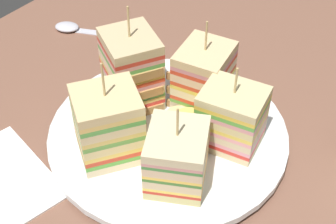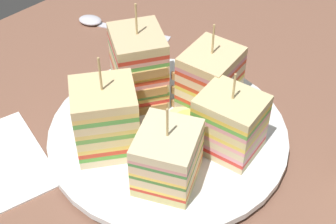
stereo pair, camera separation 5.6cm
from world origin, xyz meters
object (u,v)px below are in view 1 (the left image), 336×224
(sandwich_wedge_2, at_px, (177,157))
(chip_pile, at_px, (183,123))
(plate, at_px, (168,135))
(sandwich_wedge_1, at_px, (109,125))
(spoon, at_px, (79,29))
(sandwich_wedge_4, at_px, (202,75))
(sandwich_wedge_0, at_px, (132,70))
(sandwich_wedge_3, at_px, (231,118))

(sandwich_wedge_2, relative_size, chip_pile, 1.57)
(plate, xyz_separation_m, sandwich_wedge_2, (-0.05, -0.05, 0.04))
(sandwich_wedge_1, xyz_separation_m, chip_pile, (0.08, -0.04, -0.03))
(spoon, bearing_deg, sandwich_wedge_2, 127.95)
(sandwich_wedge_4, relative_size, spoon, 0.78)
(sandwich_wedge_2, distance_m, sandwich_wedge_4, 0.13)
(plate, bearing_deg, spoon, 67.44)
(sandwich_wedge_4, bearing_deg, sandwich_wedge_0, -61.71)
(plate, distance_m, sandwich_wedge_4, 0.08)
(sandwich_wedge_3, distance_m, spoon, 0.32)
(plate, height_order, sandwich_wedge_4, sandwich_wedge_4)
(plate, distance_m, sandwich_wedge_1, 0.09)
(chip_pile, bearing_deg, sandwich_wedge_3, -74.72)
(plate, bearing_deg, sandwich_wedge_3, -66.00)
(plate, xyz_separation_m, sandwich_wedge_1, (-0.06, 0.03, 0.05))
(sandwich_wedge_0, relative_size, sandwich_wedge_4, 1.17)
(sandwich_wedge_1, height_order, sandwich_wedge_2, sandwich_wedge_1)
(plate, height_order, chip_pile, chip_pile)
(chip_pile, bearing_deg, plate, 142.60)
(chip_pile, bearing_deg, sandwich_wedge_1, 151.98)
(plate, xyz_separation_m, spoon, (0.10, 0.25, -0.01))
(chip_pile, distance_m, spoon, 0.27)
(sandwich_wedge_1, bearing_deg, sandwich_wedge_2, -46.17)
(sandwich_wedge_0, distance_m, sandwich_wedge_4, 0.08)
(chip_pile, bearing_deg, spoon, 71.04)
(sandwich_wedge_0, bearing_deg, sandwich_wedge_4, 68.01)
(sandwich_wedge_0, relative_size, spoon, 0.91)
(sandwich_wedge_0, distance_m, sandwich_wedge_3, 0.13)
(sandwich_wedge_2, relative_size, spoon, 0.69)
(sandwich_wedge_1, bearing_deg, plate, 8.72)
(plate, relative_size, sandwich_wedge_3, 2.66)
(sandwich_wedge_2, xyz_separation_m, sandwich_wedge_3, (0.08, -0.02, 0.00))
(sandwich_wedge_1, distance_m, sandwich_wedge_2, 0.08)
(sandwich_wedge_0, distance_m, sandwich_wedge_1, 0.09)
(sandwich_wedge_3, relative_size, spoon, 0.73)
(sandwich_wedge_2, height_order, sandwich_wedge_3, sandwich_wedge_3)
(sandwich_wedge_3, height_order, spoon, sandwich_wedge_3)
(sandwich_wedge_1, height_order, chip_pile, sandwich_wedge_1)
(plate, xyz_separation_m, sandwich_wedge_0, (0.02, 0.07, 0.05))
(plate, height_order, sandwich_wedge_2, sandwich_wedge_2)
(sandwich_wedge_2, relative_size, sandwich_wedge_4, 0.89)
(sandwich_wedge_3, relative_size, chip_pile, 1.65)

